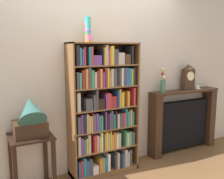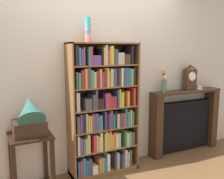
{
  "view_description": "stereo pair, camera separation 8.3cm",
  "coord_description": "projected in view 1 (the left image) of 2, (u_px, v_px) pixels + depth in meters",
  "views": [
    {
      "loc": [
        -1.39,
        -2.78,
        1.62
      ],
      "look_at": [
        0.13,
        0.09,
        1.1
      ],
      "focal_mm": 40.83,
      "sensor_mm": 36.0,
      "label": 1
    },
    {
      "loc": [
        -1.32,
        -2.82,
        1.62
      ],
      "look_at": [
        0.13,
        0.09,
        1.1
      ],
      "focal_mm": 40.83,
      "sensor_mm": 36.0,
      "label": 2
    }
  ],
  "objects": [
    {
      "name": "ground_plane",
      "position": [
        107.0,
        175.0,
        3.33
      ],
      "size": [
        8.32,
        6.4,
        0.02
      ],
      "primitive_type": "cube",
      "color": "brown"
    },
    {
      "name": "wall_back",
      "position": [
        113.0,
        72.0,
        3.5
      ],
      "size": [
        5.32,
        0.08,
        2.6
      ],
      "primitive_type": "cube",
      "color": "beige",
      "rests_on": "ground"
    },
    {
      "name": "bookshelf",
      "position": [
        103.0,
        112.0,
        3.26
      ],
      "size": [
        0.89,
        0.33,
        1.7
      ],
      "color": "brown",
      "rests_on": "ground"
    },
    {
      "name": "cup_stack",
      "position": [
        88.0,
        30.0,
        3.07
      ],
      "size": [
        0.08,
        0.08,
        0.3
      ],
      "color": "orange",
      "rests_on": "bookshelf"
    },
    {
      "name": "side_table_left",
      "position": [
        31.0,
        151.0,
        2.85
      ],
      "size": [
        0.46,
        0.45,
        0.67
      ],
      "color": "black",
      "rests_on": "ground"
    },
    {
      "name": "gramophone",
      "position": [
        30.0,
        118.0,
        2.73
      ],
      "size": [
        0.35,
        0.45,
        0.52
      ],
      "color": "#382316",
      "rests_on": "side_table_left"
    },
    {
      "name": "fireplace_mantel",
      "position": [
        183.0,
        121.0,
        4.06
      ],
      "size": [
        1.24,
        0.22,
        0.99
      ],
      "color": "#382316",
      "rests_on": "ground"
    },
    {
      "name": "mantel_clock",
      "position": [
        188.0,
        77.0,
        3.95
      ],
      "size": [
        0.19,
        0.11,
        0.4
      ],
      "color": "#382316",
      "rests_on": "fireplace_mantel"
    },
    {
      "name": "flower_vase",
      "position": [
        163.0,
        83.0,
        3.74
      ],
      "size": [
        0.08,
        0.14,
        0.36
      ],
      "color": "#4C7A60",
      "rests_on": "fireplace_mantel"
    },
    {
      "name": "teacup_with_saucer",
      "position": [
        197.0,
        87.0,
        4.08
      ],
      "size": [
        0.13,
        0.13,
        0.06
      ],
      "color": "white",
      "rests_on": "fireplace_mantel"
    }
  ]
}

